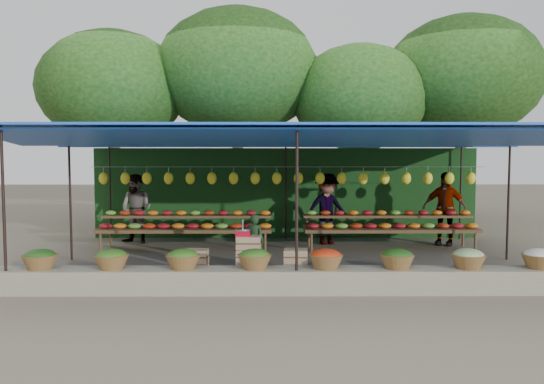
{
  "coord_description": "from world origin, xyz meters",
  "views": [
    {
      "loc": [
        -0.46,
        -11.54,
        2.31
      ],
      "look_at": [
        -0.39,
        0.2,
        1.49
      ],
      "focal_mm": 35.0,
      "sensor_mm": 36.0,
      "label": 1
    }
  ],
  "objects_px": {
    "vendor_seated": "(255,241)",
    "blue_crate_front": "(59,279)",
    "blue_crate_back": "(28,274)",
    "weighing_scale": "(243,232)",
    "crate_counter": "(247,260)"
  },
  "relations": [
    {
      "from": "crate_counter",
      "to": "weighing_scale",
      "type": "distance_m",
      "value": 0.54
    },
    {
      "from": "crate_counter",
      "to": "blue_crate_back",
      "type": "xyz_separation_m",
      "value": [
        -3.99,
        -0.45,
        -0.17
      ]
    },
    {
      "from": "vendor_seated",
      "to": "blue_crate_front",
      "type": "height_order",
      "value": "vendor_seated"
    },
    {
      "from": "vendor_seated",
      "to": "blue_crate_back",
      "type": "xyz_separation_m",
      "value": [
        -4.11,
        -1.16,
        -0.41
      ]
    },
    {
      "from": "vendor_seated",
      "to": "blue_crate_front",
      "type": "xyz_separation_m",
      "value": [
        -3.38,
        -1.58,
        -0.41
      ]
    },
    {
      "from": "blue_crate_front",
      "to": "blue_crate_back",
      "type": "relative_size",
      "value": 1.0
    },
    {
      "from": "vendor_seated",
      "to": "blue_crate_back",
      "type": "bearing_deg",
      "value": 36.24
    },
    {
      "from": "blue_crate_front",
      "to": "blue_crate_back",
      "type": "distance_m",
      "value": 0.85
    },
    {
      "from": "crate_counter",
      "to": "blue_crate_back",
      "type": "bearing_deg",
      "value": -173.59
    },
    {
      "from": "weighing_scale",
      "to": "crate_counter",
      "type": "bearing_deg",
      "value": 0.0
    },
    {
      "from": "blue_crate_front",
      "to": "blue_crate_back",
      "type": "bearing_deg",
      "value": 162.67
    },
    {
      "from": "weighing_scale",
      "to": "blue_crate_back",
      "type": "relative_size",
      "value": 0.65
    },
    {
      "from": "blue_crate_back",
      "to": "vendor_seated",
      "type": "bearing_deg",
      "value": 1.59
    },
    {
      "from": "vendor_seated",
      "to": "blue_crate_front",
      "type": "bearing_deg",
      "value": 45.52
    },
    {
      "from": "crate_counter",
      "to": "weighing_scale",
      "type": "height_order",
      "value": "weighing_scale"
    }
  ]
}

